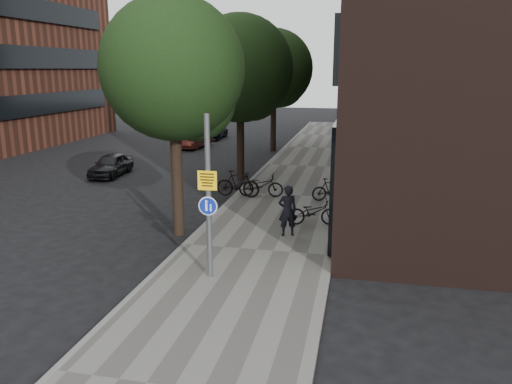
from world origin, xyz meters
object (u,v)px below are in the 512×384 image
(pedestrian, at_px, (288,211))
(parked_bike_facade_near, at_px, (313,212))
(signpost, at_px, (209,197))
(parked_car_near, at_px, (111,165))

(pedestrian, xyz_separation_m, parked_bike_facade_near, (0.68, 1.29, -0.37))
(signpost, relative_size, parked_car_near, 1.26)
(signpost, xyz_separation_m, parked_bike_facade_near, (2.13, 4.89, -1.64))
(signpost, bearing_deg, pedestrian, 64.58)
(pedestrian, distance_m, parked_bike_facade_near, 1.51)
(signpost, relative_size, parked_bike_facade_near, 2.42)
(signpost, height_order, parked_bike_facade_near, signpost)
(signpost, relative_size, pedestrian, 2.53)
(signpost, xyz_separation_m, pedestrian, (1.45, 3.60, -1.27))
(pedestrian, height_order, parked_car_near, pedestrian)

